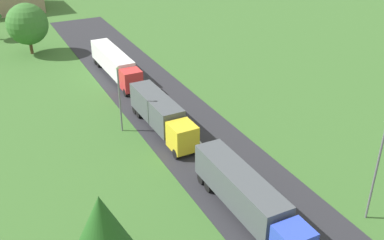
{
  "coord_description": "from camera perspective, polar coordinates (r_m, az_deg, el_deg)",
  "views": [
    {
      "loc": [
        -19.17,
        5.48,
        24.35
      ],
      "look_at": [
        -0.38,
        42.83,
        2.24
      ],
      "focal_mm": 42.53,
      "sensor_mm": 36.0,
      "label": 1
    }
  ],
  "objects": [
    {
      "name": "truck_second",
      "position": [
        36.84,
        6.9,
        -9.46
      ],
      "size": [
        2.53,
        13.59,
        3.6
      ],
      "color": "blue",
      "rests_on": "road"
    },
    {
      "name": "truck_fourth",
      "position": [
        63.91,
        -9.63,
        7.05
      ],
      "size": [
        2.67,
        14.42,
        3.42
      ],
      "color": "red",
      "rests_on": "road"
    },
    {
      "name": "tree_ash",
      "position": [
        30.02,
        -11.18,
        -13.33
      ],
      "size": [
        4.71,
        4.71,
        7.45
      ],
      "color": "#513823",
      "rests_on": "ground"
    },
    {
      "name": "lamppost_second",
      "position": [
        37.66,
        22.21,
        -5.4
      ],
      "size": [
        0.36,
        0.36,
        9.01
      ],
      "color": "slate",
      "rests_on": "ground"
    },
    {
      "name": "truck_third",
      "position": [
        48.92,
        -3.88,
        0.77
      ],
      "size": [
        2.7,
        12.44,
        3.61
      ],
      "color": "yellow",
      "rests_on": "road"
    },
    {
      "name": "lamppost_third",
      "position": [
        48.6,
        -9.09,
        3.06
      ],
      "size": [
        0.36,
        0.36,
        7.54
      ],
      "color": "slate",
      "rests_on": "ground"
    },
    {
      "name": "tree_birch",
      "position": [
        75.74,
        -19.97,
        11.25
      ],
      "size": [
        6.36,
        6.36,
        7.96
      ],
      "color": "#513823",
      "rests_on": "ground"
    }
  ]
}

